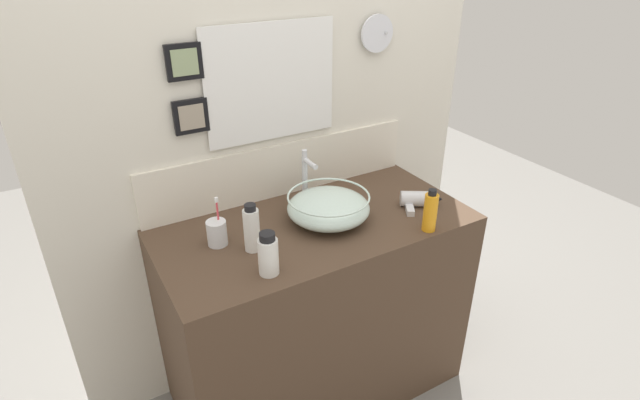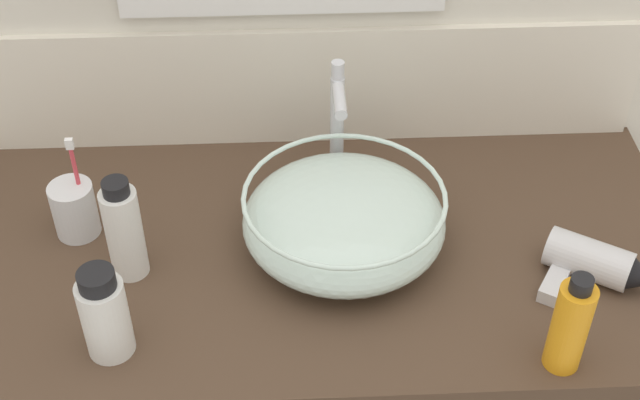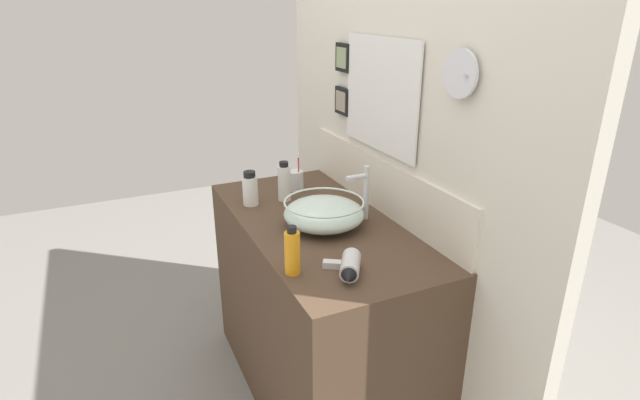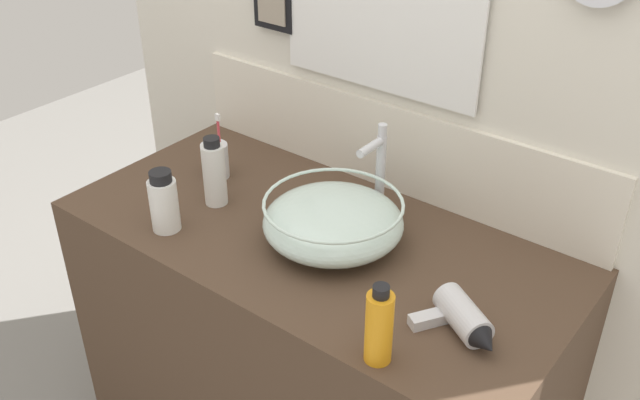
% 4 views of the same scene
% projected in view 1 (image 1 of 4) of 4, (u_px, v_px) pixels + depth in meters
% --- Properties ---
extents(ground_plane, '(6.00, 6.00, 0.00)m').
position_uv_depth(ground_plane, '(317.00, 383.00, 2.34)').
color(ground_plane, gray).
extents(vanity_counter, '(1.22, 0.60, 0.87)m').
position_uv_depth(vanity_counter, '(317.00, 311.00, 2.13)').
color(vanity_counter, '#4C3828').
rests_on(vanity_counter, ground).
extents(back_panel, '(1.87, 0.09, 2.50)m').
position_uv_depth(back_panel, '(275.00, 106.00, 2.00)').
color(back_panel, silver).
rests_on(back_panel, ground).
extents(glass_bowl_sink, '(0.32, 0.32, 0.11)m').
position_uv_depth(glass_bowl_sink, '(328.00, 207.00, 1.93)').
color(glass_bowl_sink, silver).
rests_on(glass_bowl_sink, vanity_counter).
extents(faucet, '(0.02, 0.10, 0.23)m').
position_uv_depth(faucet, '(306.00, 174.00, 2.03)').
color(faucet, silver).
rests_on(faucet, vanity_counter).
extents(hair_drier, '(0.20, 0.14, 0.06)m').
position_uv_depth(hair_drier, '(420.00, 200.00, 2.04)').
color(hair_drier, silver).
rests_on(hair_drier, vanity_counter).
extents(toothbrush_cup, '(0.07, 0.07, 0.18)m').
position_uv_depth(toothbrush_cup, '(217.00, 233.00, 1.78)').
color(toothbrush_cup, silver).
rests_on(toothbrush_cup, vanity_counter).
extents(shampoo_bottle, '(0.07, 0.07, 0.15)m').
position_uv_depth(shampoo_bottle, '(268.00, 255.00, 1.62)').
color(shampoo_bottle, white).
rests_on(shampoo_bottle, vanity_counter).
extents(spray_bottle, '(0.06, 0.06, 0.18)m').
position_uv_depth(spray_bottle, '(252.00, 229.00, 1.73)').
color(spray_bottle, white).
rests_on(spray_bottle, vanity_counter).
extents(soap_dispenser, '(0.05, 0.05, 0.17)m').
position_uv_depth(soap_dispenser, '(430.00, 212.00, 1.85)').
color(soap_dispenser, orange).
rests_on(soap_dispenser, vanity_counter).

